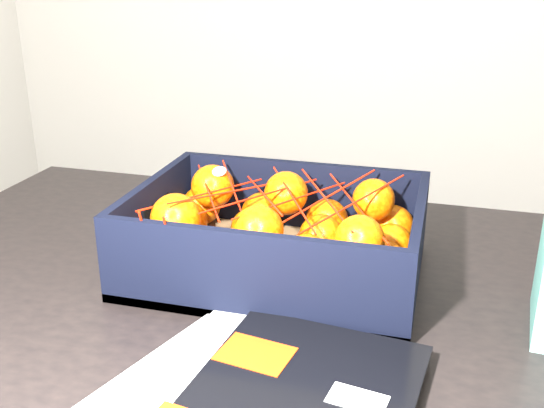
# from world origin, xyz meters

# --- Properties ---
(table) EXTENTS (1.21, 0.81, 0.75)m
(table) POSITION_xyz_m (-0.21, 0.11, 0.65)
(table) COLOR black
(table) RESTS_ON ground
(magazine_stack) EXTENTS (0.34, 0.33, 0.02)m
(magazine_stack) POSITION_xyz_m (-0.19, -0.10, 0.76)
(magazine_stack) COLOR silver
(magazine_stack) RESTS_ON table
(produce_crate) EXTENTS (0.38, 0.28, 0.12)m
(produce_crate) POSITION_xyz_m (-0.24, 0.19, 0.79)
(produce_crate) COLOR olive
(produce_crate) RESTS_ON table
(clementine_heap) EXTENTS (0.36, 0.26, 0.11)m
(clementine_heap) POSITION_xyz_m (-0.24, 0.18, 0.81)
(clementine_heap) COLOR #E25704
(clementine_heap) RESTS_ON produce_crate
(mesh_net) EXTENTS (0.31, 0.25, 0.09)m
(mesh_net) POSITION_xyz_m (-0.25, 0.18, 0.86)
(mesh_net) COLOR red
(mesh_net) RESTS_ON clementine_heap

